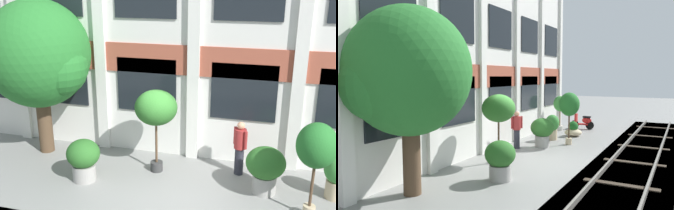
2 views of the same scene
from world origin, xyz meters
The scene contains 8 objects.
ground_plane centered at (0.00, 0.00, 0.00)m, with size 80.00×80.00×0.00m, color gray.
apartment_facade centered at (0.00, 2.68, 4.17)m, with size 18.34×0.64×8.38m.
broadleaf_tree centered at (-4.70, 1.58, 3.13)m, with size 3.38×3.22×4.90m.
potted_plant_ribbed_drum centered at (2.31, 0.80, 0.75)m, with size 1.03×1.03×1.28m.
potted_plant_glazed_jar centered at (-2.59, 0.13, 0.68)m, with size 0.93×0.93×1.21m.
potted_plant_tall_urn centered at (-0.80, 1.21, 1.91)m, with size 1.21×1.21×2.47m.
potted_plant_terracotta_small centered at (3.40, -0.05, 1.79)m, with size 0.92×0.92×2.38m.
resident_by_doorway centered at (1.55, 1.67, 0.86)m, with size 0.41×0.39×1.61m.
Camera 1 is at (2.39, -8.78, 5.43)m, focal length 42.00 mm.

